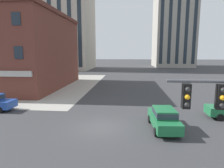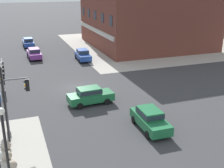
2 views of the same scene
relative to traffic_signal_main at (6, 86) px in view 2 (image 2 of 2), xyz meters
The scene contains 14 objects.
ground_plane 11.14m from the traffic_signal_main, 135.91° to the left, with size 320.00×320.00×0.00m, color #38383A.
sidewalk_far_corner 38.99m from the traffic_signal_main, 135.25° to the left, with size 32.00×32.00×0.02m, color #A8A399.
traffic_signal_main is the anchor object (origin of this frame).
bollard_sphere_curb_a 4.63m from the traffic_signal_main, ahead, with size 0.63×0.63×0.63m, color gray.
bollard_sphere_curb_b 5.66m from the traffic_signal_main, ahead, with size 0.63×0.63×0.63m, color gray.
bollard_sphere_curb_c 6.69m from the traffic_signal_main, ahead, with size 0.63×0.63×0.63m, color gray.
street_lamp_corner_near 2.45m from the traffic_signal_main, ahead, with size 0.36×0.36×6.22m.
street_lamp_mid_sidewalk 9.06m from the traffic_signal_main, ahead, with size 0.36×0.36×5.62m.
car_main_northbound_near 23.36m from the traffic_signal_main, 169.74° to the left, with size 4.47×2.04×1.68m.
car_main_southbound_near 8.36m from the traffic_signal_main, 109.86° to the left, with size 2.09×4.50×1.68m.
car_main_southbound_far 32.66m from the traffic_signal_main, behind, with size 4.42×1.94×1.68m.
car_cross_eastbound 11.57m from the traffic_signal_main, 69.86° to the left, with size 4.44×1.97×1.68m.
car_cross_westbound 22.42m from the traffic_signal_main, 150.40° to the left, with size 4.46×2.01×1.68m.
storefront_block_near_corner 36.80m from the traffic_signal_main, 137.13° to the left, with size 21.09×19.75×12.34m.
Camera 2 is at (30.09, -6.76, 11.16)m, focal length 46.40 mm.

